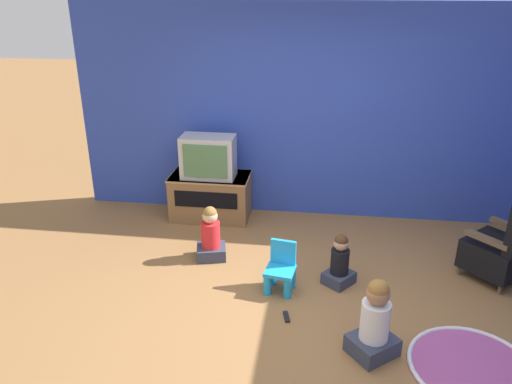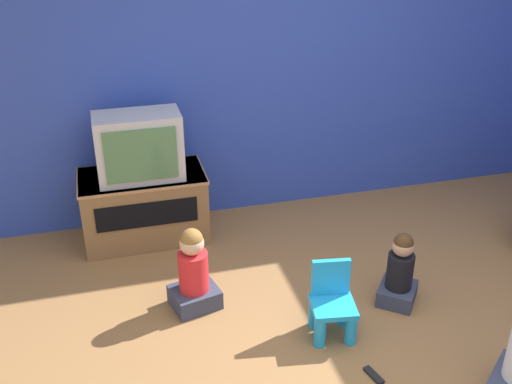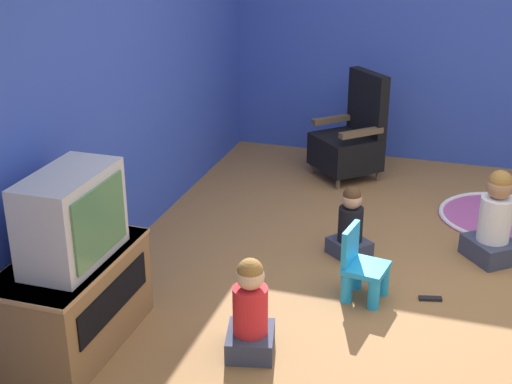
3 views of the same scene
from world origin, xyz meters
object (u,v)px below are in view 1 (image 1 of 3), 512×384
at_px(yellow_kid_chair, 281,272).
at_px(child_watching_right, 340,263).
at_px(tv_cabinet, 211,195).
at_px(black_armchair, 502,247).
at_px(television, 208,157).
at_px(child_watching_center, 375,323).
at_px(child_watching_left, 211,236).
at_px(remote_control, 286,317).

height_order(yellow_kid_chair, child_watching_right, child_watching_right).
xyz_separation_m(tv_cabinet, black_armchair, (3.18, -1.03, 0.07)).
distance_m(black_armchair, child_watching_right, 1.62).
xyz_separation_m(tv_cabinet, television, (0.00, -0.05, 0.53)).
bearing_deg(black_armchair, television, -61.62).
bearing_deg(yellow_kid_chair, tv_cabinet, 133.31).
bearing_deg(child_watching_center, tv_cabinet, 89.45).
bearing_deg(television, black_armchair, -17.12).
relative_size(black_armchair, child_watching_center, 1.42).
relative_size(yellow_kid_chair, child_watching_left, 0.81).
bearing_deg(child_watching_left, tv_cabinet, 89.42).
distance_m(tv_cabinet, television, 0.53).
xyz_separation_m(television, child_watching_center, (1.85, -2.28, -0.53)).
xyz_separation_m(yellow_kid_chair, child_watching_right, (0.57, 0.19, 0.04)).
relative_size(child_watching_center, remote_control, 4.42).
bearing_deg(black_armchair, tv_cabinet, -62.45).
bearing_deg(remote_control, tv_cabinet, 15.95).
xyz_separation_m(child_watching_left, child_watching_center, (1.63, -1.32, 0.04)).
relative_size(television, yellow_kid_chair, 1.31).
bearing_deg(television, child_watching_center, -50.88).
bearing_deg(child_watching_right, tv_cabinet, 89.02).
distance_m(child_watching_center, remote_control, 0.86).
bearing_deg(yellow_kid_chair, child_watching_center, -35.50).
xyz_separation_m(tv_cabinet, child_watching_right, (1.60, -1.33, -0.06)).
xyz_separation_m(tv_cabinet, remote_control, (1.13, -1.96, -0.29)).
bearing_deg(television, remote_control, -59.45).
bearing_deg(tv_cabinet, child_watching_center, -51.49).
height_order(child_watching_right, remote_control, child_watching_right).
xyz_separation_m(child_watching_center, remote_control, (-0.72, 0.37, -0.29)).
height_order(television, child_watching_left, television).
xyz_separation_m(child_watching_left, child_watching_right, (1.37, -0.32, -0.03)).
height_order(yellow_kid_chair, child_watching_left, child_watching_left).
height_order(child_watching_center, remote_control, child_watching_center).
relative_size(television, remote_control, 4.15).
xyz_separation_m(child_watching_left, remote_control, (0.90, -0.95, -0.25)).
bearing_deg(black_armchair, child_watching_center, -0.31).
bearing_deg(television, child_watching_right, -38.70).
height_order(tv_cabinet, child_watching_right, tv_cabinet).
height_order(child_watching_left, remote_control, child_watching_left).
bearing_deg(black_armchair, child_watching_right, -33.84).
distance_m(yellow_kid_chair, child_watching_left, 0.95).
bearing_deg(tv_cabinet, yellow_kid_chair, -55.81).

